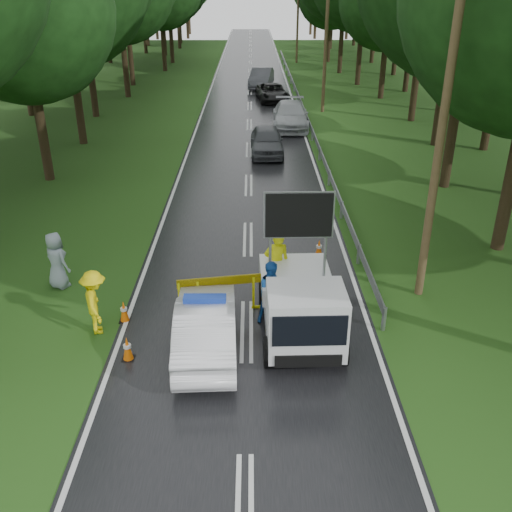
{
  "coord_description": "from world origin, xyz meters",
  "views": [
    {
      "loc": [
        0.15,
        -13.0,
        8.62
      ],
      "look_at": [
        0.27,
        1.94,
        1.3
      ],
      "focal_mm": 40.0,
      "sensor_mm": 36.0,
      "label": 1
    }
  ],
  "objects_px": {
    "officer": "(277,263)",
    "queue_car_third": "(272,93)",
    "work_truck": "(301,304)",
    "police_sedan": "(206,325)",
    "queue_car_fourth": "(261,78)",
    "queue_car_first": "(267,141)",
    "barrier": "(226,285)",
    "civilian": "(273,292)",
    "queue_car_second": "(290,115)"
  },
  "relations": [
    {
      "from": "queue_car_fourth",
      "to": "police_sedan",
      "type": "bearing_deg",
      "value": -85.13
    },
    {
      "from": "barrier",
      "to": "queue_car_second",
      "type": "xyz_separation_m",
      "value": [
        3.19,
        22.19,
        -0.07
      ]
    },
    {
      "from": "barrier",
      "to": "police_sedan",
      "type": "bearing_deg",
      "value": -112.58
    },
    {
      "from": "barrier",
      "to": "officer",
      "type": "height_order",
      "value": "officer"
    },
    {
      "from": "queue_car_second",
      "to": "queue_car_fourth",
      "type": "xyz_separation_m",
      "value": [
        -1.6,
        14.65,
        0.03
      ]
    },
    {
      "from": "queue_car_first",
      "to": "police_sedan",
      "type": "bearing_deg",
      "value": -97.03
    },
    {
      "from": "police_sedan",
      "to": "queue_car_second",
      "type": "height_order",
      "value": "queue_car_second"
    },
    {
      "from": "work_truck",
      "to": "queue_car_first",
      "type": "relative_size",
      "value": 1.07
    },
    {
      "from": "work_truck",
      "to": "queue_car_third",
      "type": "height_order",
      "value": "work_truck"
    },
    {
      "from": "police_sedan",
      "to": "work_truck",
      "type": "xyz_separation_m",
      "value": [
        2.44,
        0.59,
        0.27
      ]
    },
    {
      "from": "queue_car_third",
      "to": "queue_car_first",
      "type": "bearing_deg",
      "value": -99.41
    },
    {
      "from": "barrier",
      "to": "queue_car_third",
      "type": "xyz_separation_m",
      "value": [
        2.34,
        30.84,
        -0.2
      ]
    },
    {
      "from": "work_truck",
      "to": "barrier",
      "type": "xyz_separation_m",
      "value": [
        -2.01,
        1.23,
        -0.12
      ]
    },
    {
      "from": "barrier",
      "to": "queue_car_third",
      "type": "height_order",
      "value": "queue_car_third"
    },
    {
      "from": "officer",
      "to": "work_truck",
      "type": "bearing_deg",
      "value": 95.98
    },
    {
      "from": "police_sedan",
      "to": "civilian",
      "type": "relative_size",
      "value": 2.4
    },
    {
      "from": "civilian",
      "to": "queue_car_second",
      "type": "height_order",
      "value": "civilian"
    },
    {
      "from": "queue_car_first",
      "to": "queue_car_second",
      "type": "height_order",
      "value": "queue_car_second"
    },
    {
      "from": "queue_car_fourth",
      "to": "officer",
      "type": "bearing_deg",
      "value": -82.34
    },
    {
      "from": "queue_car_third",
      "to": "queue_car_fourth",
      "type": "height_order",
      "value": "queue_car_fourth"
    },
    {
      "from": "queue_car_third",
      "to": "queue_car_fourth",
      "type": "relative_size",
      "value": 0.95
    },
    {
      "from": "police_sedan",
      "to": "queue_car_second",
      "type": "xyz_separation_m",
      "value": [
        3.62,
        24.02,
        0.07
      ]
    },
    {
      "from": "barrier",
      "to": "queue_car_first",
      "type": "relative_size",
      "value": 0.63
    },
    {
      "from": "queue_car_first",
      "to": "queue_car_third",
      "type": "height_order",
      "value": "queue_car_first"
    },
    {
      "from": "police_sedan",
      "to": "officer",
      "type": "xyz_separation_m",
      "value": [
        1.9,
        2.83,
        0.32
      ]
    },
    {
      "from": "barrier",
      "to": "officer",
      "type": "xyz_separation_m",
      "value": [
        1.47,
        1.0,
        0.18
      ]
    },
    {
      "from": "civilian",
      "to": "queue_car_fourth",
      "type": "relative_size",
      "value": 0.36
    },
    {
      "from": "officer",
      "to": "queue_car_fourth",
      "type": "distance_m",
      "value": 35.84
    },
    {
      "from": "work_truck",
      "to": "civilian",
      "type": "xyz_separation_m",
      "value": [
        -0.71,
        0.73,
        -0.08
      ]
    },
    {
      "from": "officer",
      "to": "queue_car_third",
      "type": "relative_size",
      "value": 0.44
    },
    {
      "from": "queue_car_first",
      "to": "queue_car_fourth",
      "type": "bearing_deg",
      "value": 89.11
    },
    {
      "from": "work_truck",
      "to": "officer",
      "type": "distance_m",
      "value": 2.3
    },
    {
      "from": "officer",
      "to": "queue_car_third",
      "type": "distance_m",
      "value": 29.86
    },
    {
      "from": "police_sedan",
      "to": "civilian",
      "type": "xyz_separation_m",
      "value": [
        1.73,
        1.33,
        0.2
      ]
    },
    {
      "from": "queue_car_first",
      "to": "work_truck",
      "type": "bearing_deg",
      "value": -89.25
    },
    {
      "from": "work_truck",
      "to": "barrier",
      "type": "bearing_deg",
      "value": 147.0
    },
    {
      "from": "barrier",
      "to": "queue_car_first",
      "type": "bearing_deg",
      "value": 75.25
    },
    {
      "from": "officer",
      "to": "civilian",
      "type": "distance_m",
      "value": 1.51
    },
    {
      "from": "police_sedan",
      "to": "civilian",
      "type": "distance_m",
      "value": 2.19
    },
    {
      "from": "queue_car_first",
      "to": "barrier",
      "type": "bearing_deg",
      "value": -96.22
    },
    {
      "from": "civilian",
      "to": "officer",
      "type": "bearing_deg",
      "value": 66.58
    },
    {
      "from": "barrier",
      "to": "queue_car_third",
      "type": "distance_m",
      "value": 30.93
    },
    {
      "from": "barrier",
      "to": "queue_car_third",
      "type": "bearing_deg",
      "value": 76.37
    },
    {
      "from": "officer",
      "to": "civilian",
      "type": "relative_size",
      "value": 1.14
    },
    {
      "from": "queue_car_first",
      "to": "queue_car_fourth",
      "type": "distance_m",
      "value": 20.65
    },
    {
      "from": "work_truck",
      "to": "officer",
      "type": "height_order",
      "value": "work_truck"
    },
    {
      "from": "work_truck",
      "to": "queue_car_second",
      "type": "xyz_separation_m",
      "value": [
        1.18,
        23.43,
        -0.2
      ]
    },
    {
      "from": "civilian",
      "to": "queue_car_fourth",
      "type": "xyz_separation_m",
      "value": [
        0.29,
        37.34,
        -0.09
      ]
    },
    {
      "from": "police_sedan",
      "to": "barrier",
      "type": "xyz_separation_m",
      "value": [
        0.43,
        1.83,
        0.15
      ]
    },
    {
      "from": "queue_car_third",
      "to": "police_sedan",
      "type": "bearing_deg",
      "value": -101.17
    }
  ]
}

